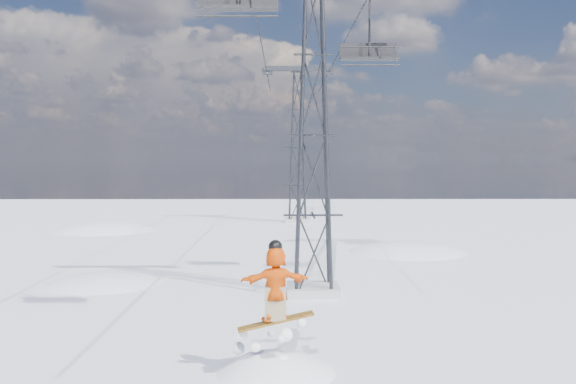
{
  "coord_description": "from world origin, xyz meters",
  "views": [
    {
      "loc": [
        -0.23,
        -14.04,
        4.71
      ],
      "look_at": [
        -0.09,
        4.62,
        3.73
      ],
      "focal_mm": 40.0,
      "sensor_mm": 36.0,
      "label": 1
    }
  ],
  "objects": [
    {
      "name": "lift_tower_far",
      "position": [
        0.8,
        33.0,
        5.47
      ],
      "size": [
        5.2,
        1.8,
        11.43
      ],
      "color": "#999999",
      "rests_on": "ground"
    },
    {
      "name": "ground",
      "position": [
        0.0,
        0.0,
        0.0
      ],
      "size": [
        120.0,
        120.0,
        0.0
      ],
      "primitive_type": "plane",
      "color": "white",
      "rests_on": "ground"
    },
    {
      "name": "lift_tower_near",
      "position": [
        0.8,
        8.0,
        5.47
      ],
      "size": [
        5.2,
        1.8,
        11.43
      ],
      "color": "#999999",
      "rests_on": "ground"
    },
    {
      "name": "lift_chair_mid",
      "position": [
        3.0,
        10.24,
        8.68
      ],
      "size": [
        2.19,
        0.63,
        2.72
      ],
      "color": "black",
      "rests_on": "ground"
    },
    {
      "name": "lift_chair_near",
      "position": [
        -1.4,
        2.72,
        8.79
      ],
      "size": [
        2.08,
        0.6,
        2.58
      ],
      "color": "black",
      "rests_on": "ground"
    },
    {
      "name": "haul_cables",
      "position": [
        0.8,
        19.5,
        10.85
      ],
      "size": [
        4.46,
        51.0,
        0.06
      ],
      "color": "black",
      "rests_on": "ground"
    }
  ]
}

